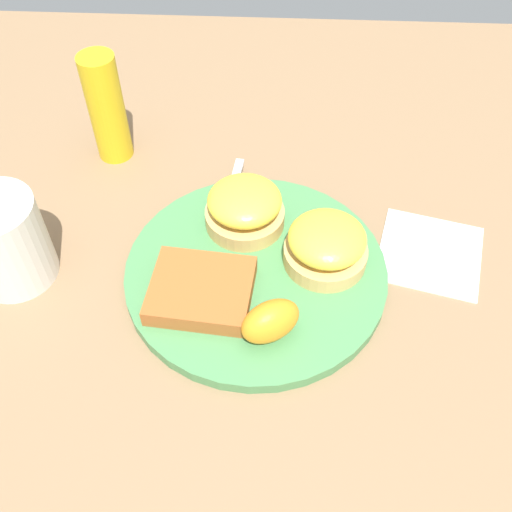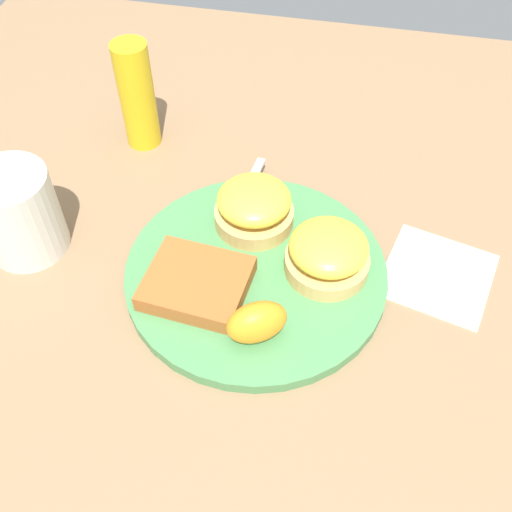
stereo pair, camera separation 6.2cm
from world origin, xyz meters
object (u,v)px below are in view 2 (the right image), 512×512
Objects in this scene: sandwich_benedict_left at (328,254)px; orange_wedge at (257,322)px; fork at (228,229)px; condiment_bottle at (137,96)px; cup at (17,213)px; sandwich_benedict_right at (254,207)px; hashbrown_patty at (197,283)px.

sandwich_benedict_left is 0.11m from orange_wedge.
condiment_bottle is at bearing -44.78° from fork.
sandwich_benedict_left is 0.75× the size of cup.
orange_wedge is at bearing 102.90° from sandwich_benedict_right.
orange_wedge is 0.28× the size of fork.
sandwich_benedict_right is at bearing -163.53° from cup.
condiment_bottle is at bearing -108.71° from cup.
orange_wedge is (-0.03, 0.15, -0.00)m from sandwich_benedict_right.
fork is at bearing -64.93° from orange_wedge.
orange_wedge is 0.35m from condiment_bottle.
orange_wedge is 0.51× the size of cup.
sandwich_benedict_right is 0.22m from condiment_bottle.
orange_wedge is at bearing 149.47° from hashbrown_patty.
cup is at bearing -15.07° from orange_wedge.
hashbrown_patty is at bearing 23.09° from sandwich_benedict_left.
condiment_bottle reaches higher than hashbrown_patty.
cup is (0.22, 0.05, 0.03)m from fork.
cup reaches higher than fork.
sandwich_benedict_right is 0.25m from cup.
cup reaches higher than sandwich_benedict_right.
hashbrown_patty is 1.70× the size of orange_wedge.
hashbrown_patty is (0.04, 0.10, -0.02)m from sandwich_benedict_right.
cup is 0.21m from condiment_bottle.
cup reaches higher than hashbrown_patty.
fork is 1.56× the size of condiment_bottle.
cup is at bearing 13.68° from fork.
sandwich_benedict_right is (0.09, -0.05, 0.00)m from sandwich_benedict_left.
hashbrown_patty is at bearing 70.21° from sandwich_benedict_right.
sandwich_benedict_left is 0.32m from condiment_bottle.
sandwich_benedict_left is at bearing 164.54° from fork.
orange_wedge reaches higher than hashbrown_patty.
orange_wedge is at bearing 115.07° from fork.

